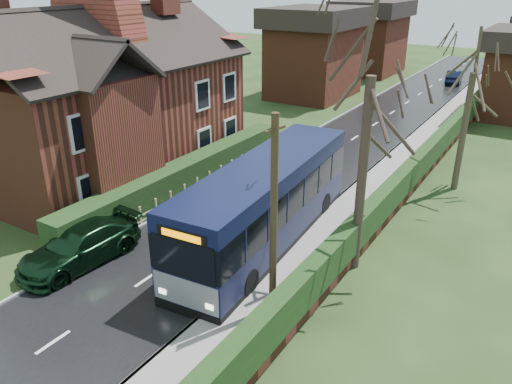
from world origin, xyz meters
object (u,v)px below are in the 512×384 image
Objects in this scene: bus at (266,204)px; car_green at (80,246)px; telegraph_pole at (274,220)px; bus_stop_sign at (321,183)px; car_silver at (282,155)px; brick_house at (106,95)px.

bus is 2.33× the size of car_green.
telegraph_pole reaches higher than bus.
bus reaches higher than car_green.
bus is at bearing 133.16° from telegraph_pole.
bus_stop_sign reaches higher than car_green.
bus is at bearing 48.78° from car_green.
car_silver is at bearing 127.46° from telegraph_pole.
car_silver is 1.41× the size of bus_stop_sign.
car_silver is at bearing 126.01° from bus_stop_sign.
car_green is at bearing -107.61° from car_silver.
brick_house is 1.28× the size of bus.
car_green is at bearing -139.38° from bus.
car_green is 10.18m from bus_stop_sign.
brick_house is 9.98m from car_green.
car_silver is 13.94m from telegraph_pole.
brick_house is at bearing 165.39° from telegraph_pole.
car_silver is at bearing 40.26° from brick_house.
bus_stop_sign is at bearing 67.44° from bus.
bus_stop_sign is 7.26m from telegraph_pole.
car_silver is (7.11, 6.03, -3.73)m from brick_house.
bus_stop_sign is at bearing 4.10° from brick_house.
car_green is (-5.10, -5.07, -0.99)m from bus.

